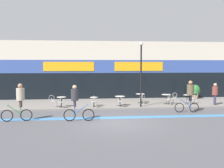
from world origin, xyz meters
TOP-DOWN VIEW (x-y plane):
  - ground_plane at (0.00, 0.00)m, footprint 120.00×120.00m
  - sidewalk_slab at (0.00, 7.25)m, footprint 40.00×5.50m
  - storefront_facade at (0.00, 11.96)m, footprint 40.00×4.06m
  - bike_lane_stripe at (0.00, 1.66)m, footprint 36.00×0.70m
  - bistro_table_0 at (-3.56, 5.43)m, footprint 0.67×0.67m
  - bistro_table_1 at (-1.13, 5.48)m, footprint 0.60×0.60m
  - bistro_table_2 at (0.87, 5.50)m, footprint 0.77×0.77m
  - bistro_table_3 at (2.76, 6.89)m, footprint 0.74×0.74m
  - bistro_table_4 at (4.73, 6.16)m, footprint 0.75×0.75m
  - bistro_table_5 at (6.48, 6.16)m, footprint 0.60×0.60m
  - cafe_chair_0_near at (-3.55, 4.80)m, footprint 0.43×0.59m
  - cafe_chair_0_side at (-4.18, 5.43)m, footprint 0.58×0.42m
  - cafe_chair_1_near at (-1.14, 4.85)m, footprint 0.45×0.60m
  - cafe_chair_2_near at (0.86, 4.87)m, footprint 0.46×0.60m
  - cafe_chair_3_near at (2.76, 6.26)m, footprint 0.41×0.58m
  - cafe_chair_4_near at (4.73, 5.53)m, footprint 0.40×0.58m
  - cafe_chair_4_side at (5.35, 6.16)m, footprint 0.60×0.44m
  - cafe_chair_5_near at (6.49, 5.53)m, footprint 0.45×0.60m
  - cafe_chair_5_side at (7.11, 6.16)m, footprint 0.58×0.41m
  - planter_pot at (8.43, 9.07)m, footprint 0.88×0.88m
  - lamp_post at (2.39, 4.98)m, footprint 0.26×0.26m
  - cyclist_0 at (5.36, 2.95)m, footprint 1.68×0.55m
  - cyclist_1 at (-5.56, 1.21)m, footprint 1.76×0.55m
  - cyclist_2 at (-2.32, 0.91)m, footprint 1.80×0.48m
  - pedestrian_near_end at (8.38, 5.25)m, footprint 0.55×0.55m

SIDE VIEW (x-z plane):
  - ground_plane at x=0.00m, z-range 0.00..0.00m
  - bike_lane_stripe at x=0.00m, z-range 0.00..0.01m
  - sidewalk_slab at x=0.00m, z-range 0.00..0.12m
  - bistro_table_1 at x=-1.13m, z-range 0.26..0.97m
  - bistro_table_5 at x=6.48m, z-range 0.26..0.98m
  - cafe_chair_0_near at x=-3.55m, z-range 0.19..1.09m
  - cafe_chair_0_side at x=-4.18m, z-range 0.19..1.09m
  - cafe_chair_1_near at x=-1.14m, z-range 0.19..1.09m
  - cafe_chair_2_near at x=0.86m, z-range 0.19..1.09m
  - cafe_chair_3_near at x=2.76m, z-range 0.19..1.09m
  - cafe_chair_4_near at x=4.73m, z-range 0.19..1.09m
  - cafe_chair_4_side at x=5.35m, z-range 0.19..1.09m
  - cafe_chair_5_near at x=6.49m, z-range 0.19..1.09m
  - cafe_chair_5_side at x=7.11m, z-range 0.19..1.09m
  - bistro_table_0 at x=-3.56m, z-range 0.28..1.03m
  - bistro_table_2 at x=0.87m, z-range 0.29..1.04m
  - bistro_table_3 at x=2.76m, z-range 0.28..1.04m
  - bistro_table_4 at x=4.73m, z-range 0.29..1.06m
  - planter_pot at x=8.43m, z-range 0.17..1.47m
  - pedestrian_near_end at x=8.38m, z-range 0.28..2.00m
  - cyclist_2 at x=-2.32m, z-range 0.14..2.25m
  - cyclist_1 at x=-5.56m, z-range 0.19..2.39m
  - cyclist_0 at x=5.36m, z-range 0.22..2.41m
  - storefront_facade at x=0.00m, z-range -0.01..5.46m
  - lamp_post at x=2.39m, z-range 0.52..5.36m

